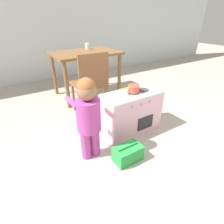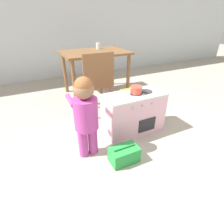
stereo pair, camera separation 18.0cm
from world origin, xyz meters
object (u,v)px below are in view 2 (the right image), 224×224
object	(u,v)px
play_kitchen	(133,113)
toy_pot	(136,89)
toy_basket	(124,154)
cup_on_table	(98,46)
dining_table	(95,58)
child_figure	(85,111)
dining_chair_near	(96,82)

from	to	relation	value
play_kitchen	toy_pot	size ratio (longest dim) A/B	2.66
toy_basket	cup_on_table	bearing A→B (deg)	74.64
toy_basket	dining_table	size ratio (longest dim) A/B	0.26
play_kitchen	child_figure	xyz separation A→B (m)	(-0.61, -0.15, 0.24)
dining_chair_near	cup_on_table	distance (m)	1.01
toy_basket	play_kitchen	bearing A→B (deg)	49.65
play_kitchen	cup_on_table	xyz separation A→B (m)	(0.17, 1.47, 0.54)
play_kitchen	dining_table	bearing A→B (deg)	88.58
cup_on_table	play_kitchen	bearing A→B (deg)	-96.62
child_figure	dining_chair_near	bearing A→B (deg)	62.50
toy_basket	child_figure	bearing A→B (deg)	137.25
child_figure	cup_on_table	distance (m)	1.82
toy_pot	dining_chair_near	world-z (taller)	dining_chair_near
play_kitchen	child_figure	bearing A→B (deg)	-165.86
child_figure	dining_table	world-z (taller)	child_figure
play_kitchen	dining_chair_near	world-z (taller)	dining_chair_near
toy_pot	child_figure	distance (m)	0.65
dining_chair_near	dining_table	bearing A→B (deg)	69.53
play_kitchen	dining_chair_near	size ratio (longest dim) A/B	0.80
dining_chair_near	cup_on_table	size ratio (longest dim) A/B	8.80
child_figure	toy_basket	world-z (taller)	child_figure
toy_basket	cup_on_table	distance (m)	2.06
play_kitchen	dining_chair_near	bearing A→B (deg)	111.06
toy_pot	toy_basket	xyz separation A→B (m)	(-0.36, -0.40, -0.46)
child_figure	play_kitchen	bearing A→B (deg)	14.14
play_kitchen	dining_table	size ratio (longest dim) A/B	0.66
toy_basket	dining_chair_near	distance (m)	1.07
play_kitchen	toy_basket	bearing A→B (deg)	-130.35
toy_pot	cup_on_table	xyz separation A→B (m)	(0.16, 1.47, 0.25)
play_kitchen	cup_on_table	size ratio (longest dim) A/B	7.04
play_kitchen	cup_on_table	world-z (taller)	cup_on_table
dining_table	cup_on_table	distance (m)	0.28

